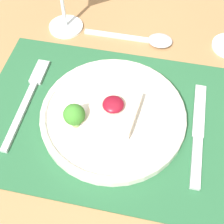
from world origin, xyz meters
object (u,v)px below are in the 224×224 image
fork (29,95)px  spoon (151,40)px  dinner_plate (111,114)px  knife (198,139)px

fork → spoon: 0.29m
dinner_plate → fork: 0.16m
dinner_plate → spoon: dinner_plate is taller
knife → spoon: bearing=115.3°
spoon → dinner_plate: bearing=-101.8°
fork → dinner_plate: bearing=-7.4°
dinner_plate → knife: (0.16, -0.01, -0.01)m
knife → spoon: (-0.11, 0.23, 0.00)m
fork → spoon: spoon is taller
dinner_plate → fork: dinner_plate is taller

